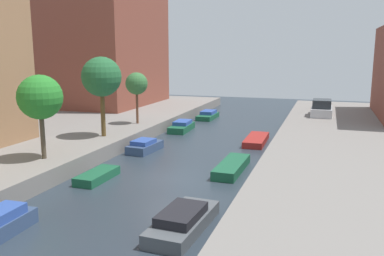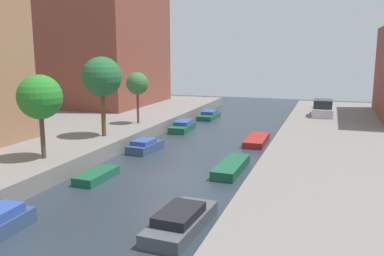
# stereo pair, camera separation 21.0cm
# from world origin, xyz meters

# --- Properties ---
(ground_plane) EXTENTS (84.00, 84.00, 0.00)m
(ground_plane) POSITION_xyz_m (0.00, 0.00, 0.00)
(ground_plane) COLOR #28333D
(street_tree_2) EXTENTS (2.51, 2.51, 4.79)m
(street_tree_2) POSITION_xyz_m (-6.79, -1.54, 4.51)
(street_tree_2) COLOR #4D4032
(street_tree_2) RESTS_ON quay_left
(street_tree_3) EXTENTS (2.83, 2.83, 5.70)m
(street_tree_3) POSITION_xyz_m (-6.79, 5.07, 5.25)
(street_tree_3) COLOR brown
(street_tree_3) RESTS_ON quay_left
(street_tree_4) EXTENTS (1.87, 1.87, 4.33)m
(street_tree_4) POSITION_xyz_m (-6.79, 10.64, 4.36)
(street_tree_4) COLOR brown
(street_tree_4) RESTS_ON quay_left
(parked_car) EXTENTS (1.91, 4.11, 1.57)m
(parked_car) POSITION_xyz_m (8.03, 20.03, 1.65)
(parked_car) COLOR #B7B7BC
(parked_car) RESTS_ON quay_right
(moored_boat_left_2) EXTENTS (1.26, 3.05, 0.48)m
(moored_boat_left_2) POSITION_xyz_m (-3.44, -1.39, 0.24)
(moored_boat_left_2) COLOR #195638
(moored_boat_left_2) RESTS_ON ground_plane
(moored_boat_left_3) EXTENTS (1.69, 3.19, 0.89)m
(moored_boat_left_3) POSITION_xyz_m (-3.72, 5.45, 0.38)
(moored_boat_left_3) COLOR #33476B
(moored_boat_left_3) RESTS_ON ground_plane
(moored_boat_left_4) EXTENTS (1.68, 3.87, 0.89)m
(moored_boat_left_4) POSITION_xyz_m (-3.83, 13.55, 0.38)
(moored_boat_left_4) COLOR #195638
(moored_boat_left_4) RESTS_ON ground_plane
(moored_boat_left_5) EXTENTS (1.55, 3.86, 0.83)m
(moored_boat_left_5) POSITION_xyz_m (-3.47, 20.77, 0.35)
(moored_boat_left_5) COLOR #195638
(moored_boat_left_5) RESTS_ON ground_plane
(moored_boat_right_2) EXTENTS (1.87, 4.42, 0.94)m
(moored_boat_right_2) POSITION_xyz_m (3.26, -5.97, 0.39)
(moored_boat_right_2) COLOR #4C5156
(moored_boat_right_2) RESTS_ON ground_plane
(moored_boat_right_3) EXTENTS (1.37, 4.61, 0.55)m
(moored_boat_right_3) POSITION_xyz_m (3.29, 2.64, 0.28)
(moored_boat_right_3) COLOR #195638
(moored_boat_right_3) RESTS_ON ground_plane
(moored_boat_right_4) EXTENTS (1.55, 4.60, 0.49)m
(moored_boat_right_4) POSITION_xyz_m (3.39, 10.70, 0.24)
(moored_boat_right_4) COLOR maroon
(moored_boat_right_4) RESTS_ON ground_plane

